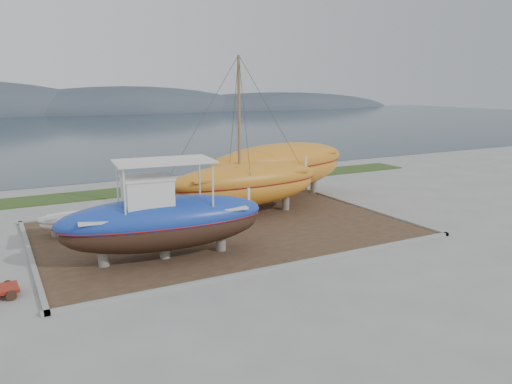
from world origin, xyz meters
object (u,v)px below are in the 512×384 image
blue_caique (163,210)px  white_dinghy (79,223)px  orange_bare_hull (280,172)px  orange_sailboat (247,138)px

blue_caique → white_dinghy: 6.10m
blue_caique → orange_bare_hull: (10.03, 7.21, -0.34)m
white_dinghy → orange_bare_hull: size_ratio=0.35×
orange_sailboat → orange_bare_hull: bearing=32.5°
blue_caique → orange_bare_hull: blue_caique is taller
white_dinghy → blue_caique: bearing=-52.0°
blue_caique → white_dinghy: (-2.60, 5.31, -1.52)m
blue_caique → orange_bare_hull: bearing=41.1°
orange_bare_hull → orange_sailboat: bearing=-156.3°
blue_caique → orange_sailboat: (6.29, 4.61, 2.27)m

